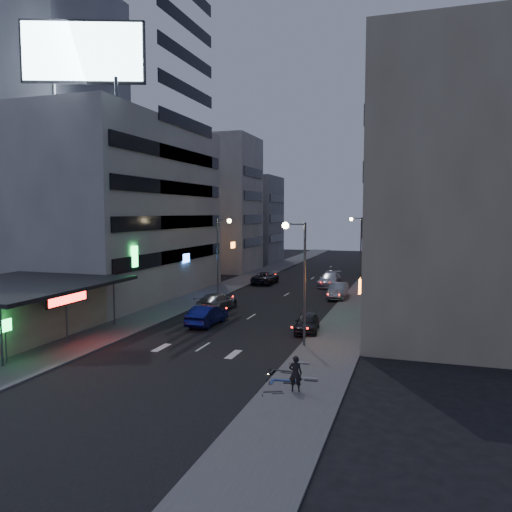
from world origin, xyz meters
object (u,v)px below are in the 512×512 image
at_px(parked_car_left, 265,278).
at_px(scooter_blue, 299,369).
at_px(scooter_silver_a, 318,368).
at_px(parked_car_right_far, 330,280).
at_px(scooter_silver_b, 310,354).
at_px(road_car_silver, 217,302).
at_px(person, 295,373).
at_px(parked_car_right_near, 307,323).
at_px(scooter_black_b, 293,362).
at_px(scooter_black_a, 282,381).
at_px(parked_car_right_mid, 338,291).
at_px(road_car_blue, 207,315).

height_order(parked_car_left, scooter_blue, parked_car_left).
xyz_separation_m(scooter_silver_a, scooter_blue, (-0.89, -0.67, 0.04)).
distance_m(parked_car_right_far, scooter_silver_b, 31.09).
relative_size(parked_car_right_far, scooter_silver_a, 2.92).
relative_size(parked_car_right_far, scooter_silver_b, 3.53).
bearing_deg(scooter_blue, parked_car_right_far, -0.05).
distance_m(road_car_silver, person, 21.38).
distance_m(parked_car_right_near, scooter_blue, 11.19).
height_order(parked_car_right_far, scooter_silver_b, parked_car_right_far).
height_order(person, scooter_black_b, person).
height_order(road_car_silver, person, person).
bearing_deg(parked_car_right_far, road_car_silver, -112.59).
xyz_separation_m(parked_car_right_near, scooter_blue, (1.91, -11.02, 0.05)).
relative_size(scooter_black_a, scooter_silver_b, 1.00).
xyz_separation_m(parked_car_right_mid, person, (2.09, -27.53, 0.20)).
relative_size(road_car_blue, scooter_silver_b, 2.96).
bearing_deg(parked_car_right_near, scooter_black_b, -88.97).
relative_size(parked_car_left, scooter_silver_a, 2.70).
relative_size(scooter_silver_a, scooter_black_b, 1.10).
relative_size(parked_car_right_near, road_car_blue, 0.87).
distance_m(scooter_silver_a, scooter_silver_b, 2.81).
relative_size(parked_car_right_mid, person, 2.74).
bearing_deg(scooter_blue, scooter_silver_b, -5.29).
relative_size(road_car_blue, person, 2.68).
height_order(parked_car_left, person, person).
xyz_separation_m(scooter_black_a, scooter_blue, (0.42, 1.62, 0.14)).
bearing_deg(parked_car_left, parked_car_right_far, -178.73).
bearing_deg(road_car_silver, scooter_black_b, 128.44).
xyz_separation_m(parked_car_left, road_car_blue, (2.22, -23.12, 0.05)).
height_order(parked_car_right_mid, road_car_silver, parked_car_right_mid).
height_order(road_car_blue, scooter_black_a, road_car_blue).
relative_size(parked_car_left, scooter_black_a, 3.28).
distance_m(parked_car_right_mid, scooter_black_a, 27.72).
relative_size(scooter_silver_a, scooter_blue, 0.93).
distance_m(parked_car_right_near, parked_car_right_far, 23.21).
height_order(parked_car_right_near, scooter_black_b, parked_car_right_near).
bearing_deg(scooter_black_a, parked_car_right_near, -16.72).
distance_m(parked_car_right_far, road_car_blue, 23.93).
height_order(road_car_silver, scooter_silver_b, road_car_silver).
bearing_deg(person, parked_car_right_near, -90.60).
relative_size(road_car_blue, scooter_blue, 2.28).
height_order(parked_car_right_mid, scooter_silver_a, parked_car_right_mid).
height_order(parked_car_right_near, road_car_blue, road_car_blue).
relative_size(road_car_blue, road_car_silver, 0.88).
bearing_deg(scooter_silver_b, person, 179.36).
distance_m(parked_car_left, person, 37.54).
distance_m(parked_car_right_mid, road_car_silver, 13.41).
relative_size(parked_car_right_near, scooter_silver_a, 2.12).
height_order(road_car_silver, scooter_black_a, road_car_silver).
xyz_separation_m(road_car_silver, scooter_black_a, (10.93, -18.16, -0.17)).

